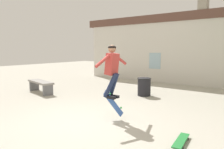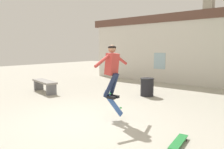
{
  "view_description": "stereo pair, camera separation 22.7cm",
  "coord_description": "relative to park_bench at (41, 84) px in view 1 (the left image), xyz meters",
  "views": [
    {
      "loc": [
        3.89,
        -4.06,
        1.93
      ],
      "look_at": [
        0.28,
        0.61,
        1.22
      ],
      "focal_mm": 35.0,
      "sensor_mm": 36.0,
      "label": 1
    },
    {
      "loc": [
        4.06,
        -3.92,
        1.93
      ],
      "look_at": [
        0.28,
        0.61,
        1.22
      ],
      "focal_mm": 35.0,
      "sensor_mm": 36.0,
      "label": 2
    }
  ],
  "objects": [
    {
      "name": "skateboard_resting",
      "position": [
        6.71,
        -1.31,
        -0.31
      ],
      "size": [
        0.29,
        0.84,
        0.08
      ],
      "rotation": [
        0.0,
        0.0,
        4.84
      ],
      "color": "#237F38",
      "rests_on": "ground_plane"
    },
    {
      "name": "ground_plane",
      "position": [
        4.3,
        -1.46,
        -0.38
      ],
      "size": [
        40.0,
        40.0,
        0.0
      ],
      "primitive_type": "plane",
      "color": "#B2AD9E"
    },
    {
      "name": "building_backdrop",
      "position": [
        4.31,
        6.02,
        1.63
      ],
      "size": [
        13.57,
        0.52,
        5.16
      ],
      "color": "beige",
      "rests_on": "ground_plane"
    },
    {
      "name": "park_bench",
      "position": [
        0.0,
        0.0,
        0.0
      ],
      "size": [
        1.75,
        0.8,
        0.52
      ],
      "rotation": [
        0.0,
        0.0,
        -0.2
      ],
      "color": "gray",
      "rests_on": "ground_plane"
    },
    {
      "name": "skater",
      "position": [
        4.58,
        -0.85,
        1.06
      ],
      "size": [
        0.4,
        1.39,
        1.46
      ],
      "rotation": [
        0.0,
        0.0,
        0.04
      ],
      "color": "#B23833"
    },
    {
      "name": "trash_bin",
      "position": [
        3.86,
        2.25,
        0.01
      ],
      "size": [
        0.57,
        0.57,
        0.73
      ],
      "color": "black",
      "rests_on": "ground_plane"
    },
    {
      "name": "skateboard_flipping",
      "position": [
        4.64,
        -0.87,
        0.06
      ],
      "size": [
        0.73,
        0.17,
        0.7
      ],
      "rotation": [
        0.0,
        0.0,
        0.03
      ],
      "color": "#2D519E"
    }
  ]
}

